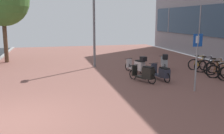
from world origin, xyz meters
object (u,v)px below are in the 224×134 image
(scooter_far, at_px, (164,63))
(scooter_extra, at_px, (145,74))
(bicycle_rack_03, at_px, (216,69))
(street_tree, at_px, (2,0))
(scooter_near, at_px, (162,73))
(scooter_mid, at_px, (138,65))
(lamp_post, at_px, (94,17))
(bicycle_rack_02, at_px, (220,72))
(bicycle_rack_05, at_px, (200,65))
(bicycle_rack_04, at_px, (207,66))
(parking_sign, at_px, (197,56))

(scooter_far, relative_size, scooter_extra, 1.09)
(bicycle_rack_03, distance_m, street_tree, 13.71)
(scooter_near, xyz_separation_m, scooter_mid, (-0.54, 1.83, 0.07))
(scooter_near, height_order, lamp_post, lamp_post)
(bicycle_rack_02, distance_m, lamp_post, 7.52)
(scooter_near, distance_m, scooter_mid, 1.90)
(bicycle_rack_05, xyz_separation_m, street_tree, (-11.08, 5.60, 3.78))
(scooter_mid, bearing_deg, bicycle_rack_02, -31.20)
(scooter_near, relative_size, scooter_extra, 1.13)
(bicycle_rack_03, relative_size, scooter_near, 0.72)
(bicycle_rack_04, height_order, parking_sign, parking_sign)
(scooter_mid, bearing_deg, bicycle_rack_05, -2.12)
(bicycle_rack_03, relative_size, scooter_mid, 0.78)
(scooter_near, height_order, street_tree, street_tree)
(scooter_near, relative_size, street_tree, 0.30)
(bicycle_rack_03, xyz_separation_m, scooter_near, (-3.26, -0.36, 0.03))
(bicycle_rack_04, xyz_separation_m, parking_sign, (-2.61, -3.03, 1.10))
(bicycle_rack_02, relative_size, scooter_extra, 0.79)
(bicycle_rack_03, xyz_separation_m, parking_sign, (-2.73, -2.36, 1.10))
(bicycle_rack_02, bearing_deg, bicycle_rack_04, 83.10)
(bicycle_rack_04, distance_m, scooter_far, 2.27)
(scooter_far, bearing_deg, scooter_near, -118.70)
(bicycle_rack_05, relative_size, parking_sign, 0.49)
(bicycle_rack_03, xyz_separation_m, bicycle_rack_04, (-0.12, 0.67, 0.00))
(bicycle_rack_04, height_order, scooter_far, scooter_far)
(scooter_far, bearing_deg, lamp_post, 151.52)
(bicycle_rack_03, height_order, scooter_extra, bicycle_rack_03)
(scooter_far, bearing_deg, bicycle_rack_04, -29.08)
(bicycle_rack_04, relative_size, lamp_post, 0.23)
(scooter_far, bearing_deg, scooter_extra, -132.49)
(bicycle_rack_04, height_order, lamp_post, lamp_post)
(lamp_post, bearing_deg, scooter_extra, -69.16)
(scooter_near, distance_m, lamp_post, 5.47)
(lamp_post, height_order, street_tree, street_tree)
(bicycle_rack_05, distance_m, lamp_post, 6.67)
(bicycle_rack_04, height_order, scooter_near, bicycle_rack_04)
(bicycle_rack_03, height_order, street_tree, street_tree)
(bicycle_rack_03, bearing_deg, street_tree, 148.29)
(scooter_near, relative_size, parking_sign, 0.75)
(bicycle_rack_05, bearing_deg, scooter_mid, 177.88)
(bicycle_rack_03, xyz_separation_m, street_tree, (-11.22, 6.93, 3.77))
(parking_sign, height_order, lamp_post, lamp_post)
(scooter_extra, bearing_deg, parking_sign, -53.14)
(scooter_mid, bearing_deg, bicycle_rack_04, -12.28)
(bicycle_rack_02, xyz_separation_m, bicycle_rack_05, (0.14, 2.00, -0.01))
(scooter_far, height_order, street_tree, street_tree)
(scooter_near, height_order, parking_sign, parking_sign)
(bicycle_rack_05, height_order, parking_sign, parking_sign)
(street_tree, bearing_deg, bicycle_rack_03, -31.71)
(parking_sign, xyz_separation_m, lamp_post, (-3.03, 6.12, 1.53))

